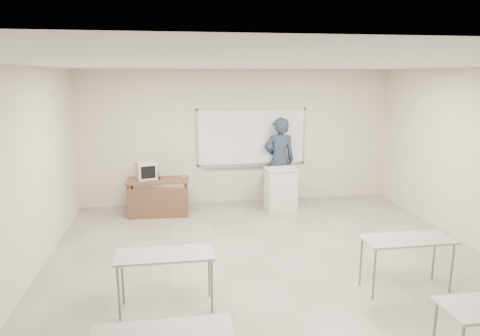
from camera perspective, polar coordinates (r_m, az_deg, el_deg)
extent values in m
cube|color=gray|center=(6.34, 5.49, -14.69)|extent=(7.00, 8.00, 0.01)
cube|color=white|center=(9.69, 1.56, 4.17)|extent=(2.40, 0.03, 1.20)
cube|color=#B7BABC|center=(9.62, 1.59, 7.83)|extent=(2.48, 0.04, 0.04)
cube|color=#B7BABC|center=(9.79, 1.55, 0.58)|extent=(2.48, 0.04, 0.04)
cube|color=#B7BABC|center=(9.54, -5.67, 3.99)|extent=(0.04, 0.04, 1.28)
cube|color=#B7BABC|center=(9.98, 8.49, 4.28)|extent=(0.04, 0.04, 1.28)
cube|color=#B7BABC|center=(9.76, 1.59, 0.29)|extent=(2.16, 0.07, 0.02)
cube|color=#9C9B96|center=(5.41, -9.95, -11.32)|extent=(1.20, 0.50, 0.03)
cylinder|color=slate|center=(5.43, -15.87, -15.80)|extent=(0.03, 0.03, 0.70)
cylinder|color=slate|center=(5.40, -3.77, -15.49)|extent=(0.03, 0.03, 0.70)
cylinder|color=slate|center=(5.78, -15.41, -13.96)|extent=(0.03, 0.03, 0.70)
cylinder|color=slate|center=(5.76, -4.15, -13.65)|extent=(0.03, 0.03, 0.70)
cube|color=#9C9B96|center=(6.21, 21.45, -8.85)|extent=(1.20, 0.50, 0.03)
cylinder|color=slate|center=(5.94, 17.45, -13.36)|extent=(0.03, 0.03, 0.70)
cylinder|color=slate|center=(6.48, 26.40, -11.90)|extent=(0.03, 0.03, 0.70)
cylinder|color=slate|center=(6.26, 15.81, -11.87)|extent=(0.03, 0.03, 0.70)
cylinder|color=slate|center=(6.78, 24.44, -10.64)|extent=(0.03, 0.03, 0.70)
cylinder|color=slate|center=(4.96, 24.44, -19.38)|extent=(0.03, 0.03, 0.70)
cube|color=brown|center=(9.02, -10.91, -1.62)|extent=(1.27, 0.64, 0.04)
cube|color=brown|center=(8.85, -10.85, -4.70)|extent=(1.21, 0.03, 0.63)
cylinder|color=#4B2112|center=(8.91, -14.56, -4.47)|extent=(0.06, 0.06, 0.71)
cylinder|color=#4B2112|center=(8.87, -7.13, -4.25)|extent=(0.06, 0.06, 0.71)
cylinder|color=#4B2112|center=(9.41, -14.27, -3.58)|extent=(0.06, 0.06, 0.71)
cylinder|color=#4B2112|center=(9.36, -7.24, -3.36)|extent=(0.06, 0.06, 0.71)
cube|color=#BAB9B1|center=(9.27, 5.44, -2.92)|extent=(0.62, 0.44, 0.89)
cube|color=#BAB9B1|center=(9.16, 5.49, -0.14)|extent=(0.66, 0.48, 0.04)
cube|color=beige|center=(9.14, -12.49, -0.27)|extent=(0.37, 0.39, 0.35)
cube|color=beige|center=(8.93, -12.57, -0.56)|extent=(0.39, 0.04, 0.37)
cube|color=black|center=(8.91, -12.58, -0.59)|extent=(0.30, 0.01, 0.25)
cube|color=black|center=(9.12, -11.52, -1.33)|extent=(0.29, 0.21, 0.02)
cube|color=black|center=(9.11, -11.53, -1.27)|extent=(0.24, 0.12, 0.01)
cube|color=black|center=(9.22, -11.52, -0.49)|extent=(0.29, 0.06, 0.20)
cube|color=#93C4ED|center=(9.22, -11.52, -0.48)|extent=(0.25, 0.05, 0.15)
ellipsoid|color=#9DA0A3|center=(9.06, -7.43, -1.20)|extent=(0.10, 0.07, 0.04)
cube|color=beige|center=(9.27, 6.27, 0.18)|extent=(0.45, 0.24, 0.02)
imported|color=black|center=(9.74, 5.26, 1.03)|extent=(0.72, 0.47, 1.95)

